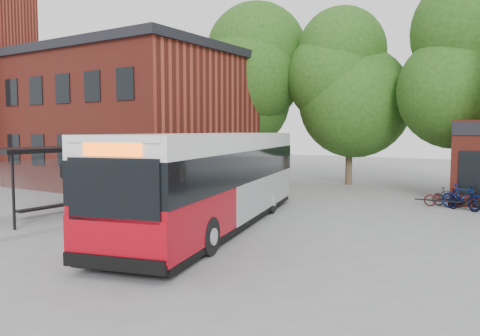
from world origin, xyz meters
The scene contains 12 objects.
ground centered at (0.00, 0.00, 0.00)m, with size 100.00×100.00×0.00m, color slate.
station_building centered at (-13.00, 9.00, 4.25)m, with size 18.40×10.40×8.50m, color maroon, non-canonical shape.
bus_shelter centered at (-4.50, -1.00, 1.45)m, with size 3.60×7.00×2.90m, color black, non-canonical shape.
bike_rail centered at (9.28, 10.00, 0.19)m, with size 5.20×0.10×0.38m, color black, non-canonical shape.
tree_0 centered at (-6.00, 16.00, 5.50)m, with size 7.92×7.92×11.00m, color #1F4612, non-canonical shape.
tree_1 centered at (1.00, 17.00, 5.20)m, with size 7.92×7.92×10.40m, color #1F4612, non-canonical shape.
tree_2 centered at (8.00, 16.00, 5.50)m, with size 7.92×7.92×11.00m, color #1F4612, non-canonical shape.
city_bus centered at (1.53, 1.31, 1.70)m, with size 2.86×13.40×3.40m, color #A20613, non-canonical shape.
bicycle_0 centered at (7.77, 10.64, 0.43)m, with size 0.57×1.64×0.86m, color #43070C.
bicycle_1 centered at (8.00, 10.73, 0.44)m, with size 0.42×1.48×0.89m, color black.
bicycle_2 centered at (8.74, 9.96, 0.40)m, with size 0.53×1.52×0.80m, color black.
bicycle_3 centered at (8.63, 10.29, 0.55)m, with size 0.52×1.84×1.11m, color #07164F.
Camera 1 is at (11.41, -12.48, 3.50)m, focal length 35.00 mm.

